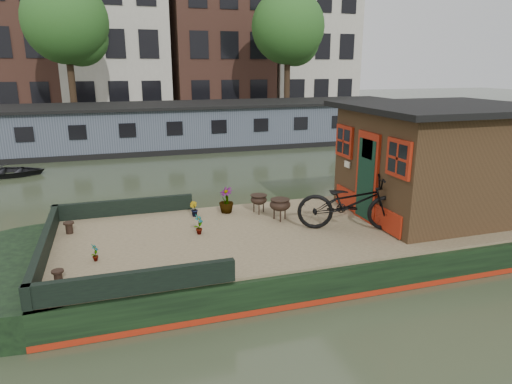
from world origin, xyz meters
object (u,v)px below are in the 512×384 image
object	(u,v)px
cabin	(438,159)
bicycle	(350,203)
potted_plant_a	(199,225)
brazier_front	(280,209)
dinghy	(4,168)
brazier_rear	(259,204)

from	to	relation	value
cabin	bicycle	xyz separation A→B (m)	(-2.36, -0.42, -0.67)
potted_plant_a	brazier_front	distance (m)	1.86
bicycle	dinghy	world-z (taller)	bicycle
cabin	potted_plant_a	distance (m)	5.44
cabin	potted_plant_a	size ratio (longest dim) A/B	9.88
cabin	bicycle	distance (m)	2.49
brazier_rear	potted_plant_a	bearing A→B (deg)	-148.83
cabin	dinghy	distance (m)	14.63
bicycle	potted_plant_a	xyz separation A→B (m)	(-2.98, 0.62, -0.36)
brazier_front	bicycle	bearing A→B (deg)	-39.76
bicycle	brazier_front	xyz separation A→B (m)	(-1.15, 0.96, -0.32)
cabin	dinghy	bearing A→B (deg)	137.12
cabin	dinghy	xyz separation A→B (m)	(-10.65, 9.89, -1.60)
dinghy	brazier_front	bearing A→B (deg)	-138.11
bicycle	cabin	bearing A→B (deg)	-59.17
brazier_front	brazier_rear	distance (m)	0.66
cabin	brazier_front	xyz separation A→B (m)	(-3.51, 0.54, -0.99)
brazier_front	dinghy	world-z (taller)	brazier_front
brazier_front	potted_plant_a	bearing A→B (deg)	-169.63
brazier_front	cabin	bearing A→B (deg)	-8.73
bicycle	brazier_front	distance (m)	1.53
brazier_rear	brazier_front	bearing A→B (deg)	-64.45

